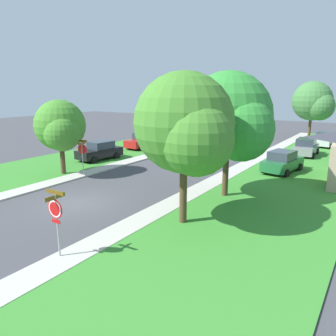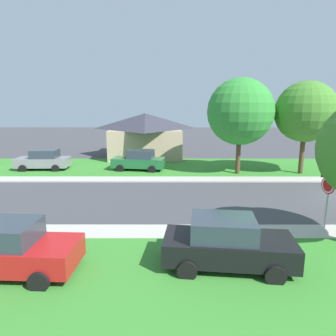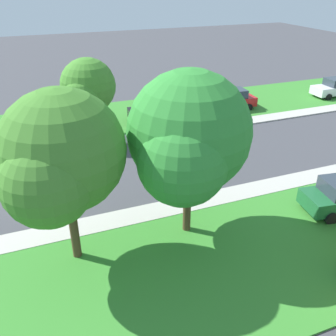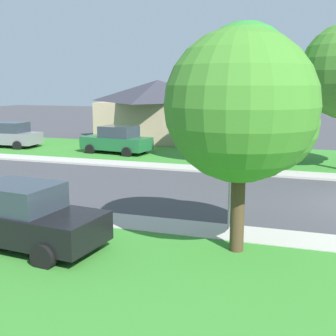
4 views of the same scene
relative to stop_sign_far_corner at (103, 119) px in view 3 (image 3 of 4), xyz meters
name	(u,v)px [view 3 (image 3 of 4)]	position (x,y,z in m)	size (l,w,h in m)	color
ground_plane	(45,186)	(4.39, -4.49, -1.89)	(120.00, 120.00, 0.00)	#424247
sidewalk_east	(273,185)	(9.09, 7.51, -1.84)	(1.40, 56.00, 0.10)	#B7B2A8
lawn_east	(335,234)	(13.79, 7.51, -1.85)	(8.00, 56.00, 0.08)	#38842D
sidewalk_west	(201,128)	(-0.31, 7.51, -1.84)	(1.40, 56.00, 0.10)	#B7B2A8
lawn_west	(177,110)	(-5.01, 7.51, -1.85)	(8.00, 56.00, 0.08)	#38842D
stop_sign_far_corner	(103,119)	(0.00, 0.00, 0.00)	(0.90, 0.90, 2.77)	#9E9EA3
car_black_near_corner	(156,111)	(-3.08, 4.88, -1.01)	(2.39, 4.47, 1.76)	black
car_red_far_down_street	(231,100)	(-3.48, 11.96, -1.01)	(2.19, 4.38, 1.76)	red
car_white_kerbside_mid	(335,88)	(-3.22, 23.17, -1.01)	(2.10, 4.33, 1.76)	white
tree_corner_large	(59,159)	(11.26, -3.90, 2.88)	(5.00, 4.65, 7.26)	#4C3823
tree_sidewalk_near	(188,139)	(11.29, 1.11, 2.87)	(5.50, 5.12, 7.49)	#4C3823
tree_sidewalk_mid	(87,89)	(-1.42, -0.68, 1.79)	(4.07, 3.78, 5.70)	#4C3823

